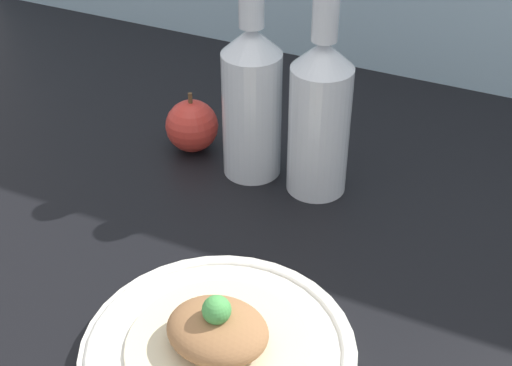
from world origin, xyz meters
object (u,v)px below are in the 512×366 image
apple (192,126)px  cider_bottle_right (320,111)px  plate (218,352)px  plated_food (218,334)px  cider_bottle_left (252,96)px

apple → cider_bottle_right: bearing=-3.9°
plate → plated_food: (0.00, -0.00, 2.47)cm
plated_food → cider_bottle_right: bearing=93.9°
plated_food → plate: bearing=97.1°
plated_food → apple: apple is taller
cider_bottle_left → plated_food: bearing=-70.0°
plated_food → cider_bottle_right: size_ratio=0.62×
cider_bottle_left → cider_bottle_right: (9.15, 0.00, 0.00)cm
cider_bottle_left → cider_bottle_right: 9.15cm
plated_food → apple: bearing=123.2°
plated_food → cider_bottle_right: (-2.12, 30.94, 7.56)cm
plated_food → apple: 38.52cm
plate → apple: 38.61cm
plate → apple: size_ratio=3.06×
plate → plated_food: plated_food is taller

